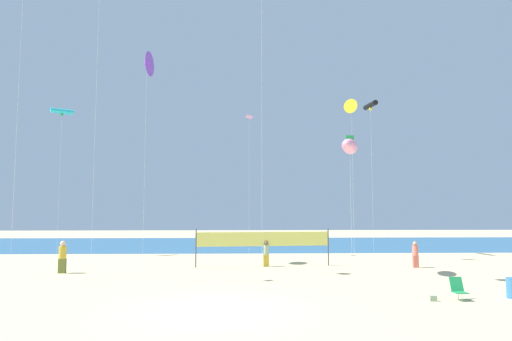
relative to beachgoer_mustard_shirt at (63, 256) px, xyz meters
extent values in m
plane|color=#D1BC89|center=(9.30, -9.54, -0.98)|extent=(120.00, 120.00, 0.00)
cube|color=#28608C|center=(9.30, 20.77, -0.97)|extent=(120.00, 20.00, 0.01)
cube|color=olive|center=(0.00, 0.00, -0.56)|extent=(0.40, 0.24, 0.83)
cylinder|color=gold|center=(0.00, 0.00, 0.20)|extent=(0.42, 0.42, 0.69)
sphere|color=beige|center=(0.00, 0.00, 0.70)|extent=(0.31, 0.31, 0.31)
cube|color=gold|center=(11.79, 2.64, -0.60)|extent=(0.35, 0.21, 0.74)
cylinder|color=#99B28C|center=(11.79, 2.64, 0.07)|extent=(0.37, 0.37, 0.61)
sphere|color=brown|center=(11.79, 2.64, 0.52)|extent=(0.27, 0.27, 0.27)
cube|color=#EA7260|center=(21.08, 1.72, -0.61)|extent=(0.35, 0.21, 0.74)
cylinder|color=#EA7260|center=(21.08, 1.72, 0.07)|extent=(0.37, 0.37, 0.61)
sphere|color=tan|center=(21.08, 1.72, 0.51)|extent=(0.27, 0.27, 0.27)
cube|color=#1E8C4C|center=(18.96, -8.18, -0.66)|extent=(0.52, 0.48, 0.03)
cube|color=#1E8C4C|center=(18.96, -7.89, -0.38)|extent=(0.52, 0.23, 0.57)
cylinder|color=silver|center=(18.96, -8.32, -0.82)|extent=(0.03, 0.03, 0.32)
cylinder|color=silver|center=(18.96, -8.03, -0.82)|extent=(0.03, 0.03, 0.32)
cylinder|color=#4C4C51|center=(7.36, 2.21, 0.22)|extent=(0.08, 0.08, 2.40)
cylinder|color=#4C4C51|center=(15.86, 3.01, 0.22)|extent=(0.08, 0.08, 2.40)
cube|color=#EAE566|center=(11.61, 2.61, 0.75)|extent=(8.51, 0.82, 0.90)
cube|color=#99B28C|center=(17.82, -8.26, -0.86)|extent=(0.28, 0.14, 0.23)
cylinder|color=silver|center=(10.80, 8.96, 4.52)|extent=(0.01, 0.01, 10.98)
pyramid|color=pink|center=(10.81, 8.98, 10.07)|extent=(0.72, 0.72, 0.31)
cylinder|color=silver|center=(20.80, 9.57, 5.11)|extent=(0.01, 0.01, 12.17)
cylinder|color=black|center=(20.80, 9.57, 11.20)|extent=(0.70, 2.00, 0.42)
sphere|color=yellow|center=(20.80, 9.57, 10.88)|extent=(0.25, 0.25, 0.25)
cylinder|color=silver|center=(18.34, 6.06, 4.63)|extent=(0.01, 0.01, 11.21)
cone|color=yellow|center=(18.34, 6.06, 10.24)|extent=(1.08, 0.93, 1.06)
cylinder|color=silver|center=(3.61, 4.24, 5.86)|extent=(0.01, 0.01, 13.68)
cone|color=purple|center=(3.61, 4.24, 12.70)|extent=(0.67, 1.77, 1.73)
cylinder|color=silver|center=(11.26, -3.21, 7.58)|extent=(0.01, 0.01, 17.10)
cylinder|color=silver|center=(-4.24, 9.55, 4.76)|extent=(0.01, 0.01, 11.48)
cylinder|color=#26BFCC|center=(-4.24, 9.55, 10.50)|extent=(1.65, 1.26, 0.39)
sphere|color=green|center=(-4.24, 9.55, 10.21)|extent=(0.24, 0.24, 0.24)
cylinder|color=silver|center=(1.85, -0.74, 8.46)|extent=(0.01, 0.01, 18.87)
cylinder|color=silver|center=(16.44, -0.86, 2.64)|extent=(0.01, 0.01, 7.23)
ellipsoid|color=pink|center=(16.44, -0.86, 6.25)|extent=(1.68, 2.55, 0.87)
cube|color=green|center=(16.44, -0.86, 6.61)|extent=(0.48, 0.06, 0.60)
cylinder|color=silver|center=(-1.41, -2.97, 7.74)|extent=(0.01, 0.01, 17.42)
camera|label=1|loc=(10.23, -25.91, 2.67)|focal=31.06mm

